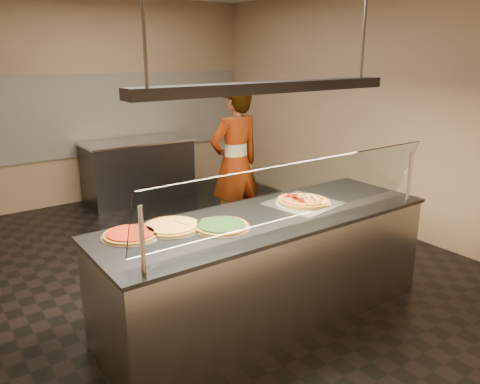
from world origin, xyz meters
TOP-DOWN VIEW (x-y plane):
  - ground at (0.00, 0.00)m, footprint 5.00×6.00m
  - wall_back at (0.00, 3.01)m, footprint 5.00×0.02m
  - wall_right at (2.51, 0.00)m, footprint 0.02×6.00m
  - tile_band at (0.00, 2.98)m, footprint 4.90×0.02m
  - serving_counter at (-0.10, -1.24)m, footprint 2.87×0.94m
  - sneeze_guard at (-0.10, -1.58)m, footprint 2.63×0.18m
  - perforated_tray at (0.35, -1.16)m, footprint 0.63×0.63m
  - half_pizza_pepperoni at (0.24, -1.16)m, footprint 0.30×0.48m
  - half_pizza_sausage at (0.45, -1.17)m, footprint 0.30×0.48m
  - pizza_spinach at (-0.56, -1.24)m, footprint 0.44×0.44m
  - pizza_cheese at (-0.87, -1.02)m, footprint 0.47×0.47m
  - pizza_tomato at (-1.19, -1.00)m, footprint 0.42×0.42m
  - pizza_spatula at (-0.75, -1.08)m, footprint 0.21×0.23m
  - prep_table at (0.41, 2.55)m, footprint 1.61×0.74m
  - worker at (0.71, 0.40)m, footprint 0.70×0.48m
  - heat_lamp_housing at (-0.10, -1.24)m, footprint 2.30×0.18m
  - lamp_rod_left at (-1.10, -1.24)m, footprint 0.02×0.02m
  - lamp_rod_right at (0.90, -1.24)m, footprint 0.02×0.02m

SIDE VIEW (x-z plane):
  - ground at x=0.00m, z-range -0.02..0.00m
  - serving_counter at x=-0.10m, z-range 0.00..0.93m
  - prep_table at x=0.41m, z-range 0.00..0.93m
  - perforated_tray at x=0.35m, z-range 0.93..0.94m
  - worker at x=0.71m, z-range 0.00..1.87m
  - pizza_tomato at x=-1.19m, z-range 0.93..0.96m
  - pizza_cheese at x=-0.87m, z-range 0.93..0.96m
  - pizza_spinach at x=-0.56m, z-range 0.93..0.96m
  - half_pizza_sausage at x=0.45m, z-range 0.94..0.98m
  - pizza_spatula at x=-0.75m, z-range 0.95..0.97m
  - half_pizza_pepperoni at x=0.24m, z-range 0.94..0.99m
  - sneeze_guard at x=-0.10m, z-range 0.96..1.49m
  - tile_band at x=0.00m, z-range 0.70..1.90m
  - wall_back at x=0.00m, z-range 0.00..3.00m
  - wall_right at x=2.51m, z-range 0.00..3.00m
  - heat_lamp_housing at x=-0.10m, z-range 1.91..1.99m
  - lamp_rod_left at x=-1.10m, z-range 1.99..3.00m
  - lamp_rod_right at x=0.90m, z-range 1.99..3.00m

